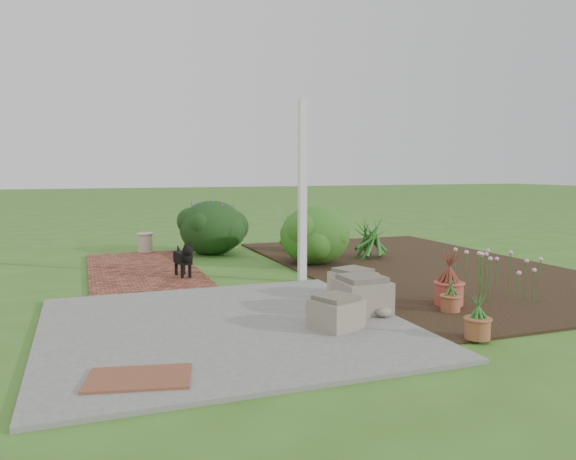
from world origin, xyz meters
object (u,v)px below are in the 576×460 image
object	(u,v)px
stone_trough_near	(362,296)
black_dog	(184,257)
cream_ceramic_urn	(145,243)
evergreen_shrub	(315,234)

from	to	relation	value
stone_trough_near	black_dog	bearing A→B (deg)	119.01
cream_ceramic_urn	evergreen_shrub	bearing A→B (deg)	-41.22
black_dog	cream_ceramic_urn	size ratio (longest dim) A/B	1.59
stone_trough_near	cream_ceramic_urn	size ratio (longest dim) A/B	1.47
black_dog	evergreen_shrub	distance (m)	2.28
cream_ceramic_urn	stone_trough_near	bearing A→B (deg)	-72.03
black_dog	cream_ceramic_urn	xyz separation A→B (m)	(-0.26, 2.65, -0.11)
stone_trough_near	black_dog	size ratio (longest dim) A/B	0.92
black_dog	stone_trough_near	bearing A→B (deg)	-70.06
black_dog	cream_ceramic_urn	distance (m)	2.66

